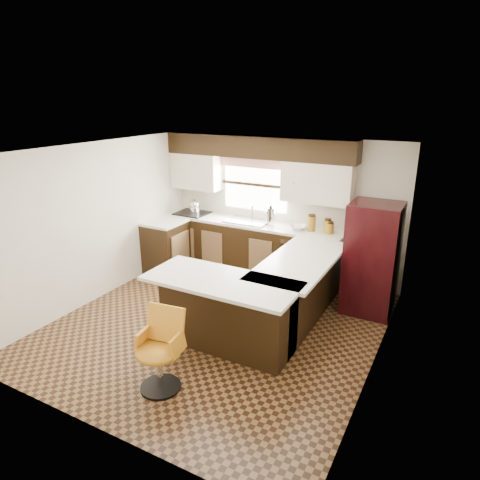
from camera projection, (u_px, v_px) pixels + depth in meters
The scene contains 30 objects.
floor at pixel (217, 325), 5.94m from camera, with size 4.40×4.40×0.00m, color #49301A.
ceiling at pixel (213, 151), 5.17m from camera, with size 4.40×4.40×0.00m, color silver.
wall_back at pixel (281, 207), 7.39m from camera, with size 4.40×4.40×0.00m, color beige.
wall_front at pixel (84, 318), 3.72m from camera, with size 4.40×4.40×0.00m, color beige.
wall_left at pixel (97, 223), 6.49m from camera, with size 4.40×4.40×0.00m, color beige.
wall_right at pixel (381, 274), 4.62m from camera, with size 4.40×4.40×0.00m, color beige.
base_cab_back at pixel (250, 249), 7.58m from camera, with size 3.30×0.60×0.90m, color black.
base_cab_left at pixel (166, 248), 7.64m from camera, with size 0.60×0.70×0.90m, color black.
counter_back at pixel (250, 223), 7.43m from camera, with size 3.30×0.60×0.04m, color silver.
counter_left at pixel (165, 222), 7.49m from camera, with size 0.60×0.70×0.04m, color silver.
soffit at pixel (257, 147), 7.10m from camera, with size 3.40×0.35×0.36m, color black.
upper_cab_left at pixel (197, 171), 7.80m from camera, with size 0.94×0.35×0.64m, color beige.
upper_cab_right at pixel (318, 183), 6.77m from camera, with size 1.14×0.35×0.64m, color beige.
window_pane at pixel (255, 185), 7.49m from camera, with size 1.20×0.02×0.90m, color white.
valance at pixel (254, 163), 7.33m from camera, with size 1.30×0.06×0.18m, color #D19B93.
sink at pixel (247, 221), 7.43m from camera, with size 0.75×0.45×0.03m, color #B2B2B7.
dishwasher at pixel (297, 265), 6.91m from camera, with size 0.58×0.03×0.78m, color black.
cooktop at pixel (192, 213), 7.94m from camera, with size 0.58×0.50×0.03m, color black.
peninsula_long at pixel (295, 292), 5.92m from camera, with size 0.60×1.95×0.90m, color black.
peninsula_return at pixel (227, 313), 5.34m from camera, with size 1.65×0.60×0.90m, color black.
counter_pen_long at pixel (300, 261), 5.74m from camera, with size 0.84×1.95×0.04m, color silver.
counter_pen_return at pixel (222, 281), 5.12m from camera, with size 1.89×0.84×0.04m, color silver.
refrigerator at pixel (372, 259), 6.12m from camera, with size 0.70×0.67×1.63m, color black.
bar_chair at pixel (158, 352), 4.53m from camera, with size 0.48×0.48×0.90m, color orange, non-canonical shape.
kettle at pixel (195, 206), 7.87m from camera, with size 0.19×0.19×0.25m, color silver, non-canonical shape.
percolator at pixel (271, 216), 7.20m from camera, with size 0.13×0.13×0.30m, color silver.
mixing_bowl at pixel (298, 227), 7.02m from camera, with size 0.27×0.27×0.07m, color white.
canister_large at pixel (311, 224), 6.91m from camera, with size 0.14×0.14×0.24m, color #9C6A17.
canister_med at pixel (327, 227), 6.80m from camera, with size 0.12×0.12×0.21m, color #9C6A17.
canister_small at pixel (329, 228), 6.79m from camera, with size 0.14×0.14×0.17m, color #9C6A17.
Camera 1 is at (2.76, -4.47, 3.04)m, focal length 32.00 mm.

